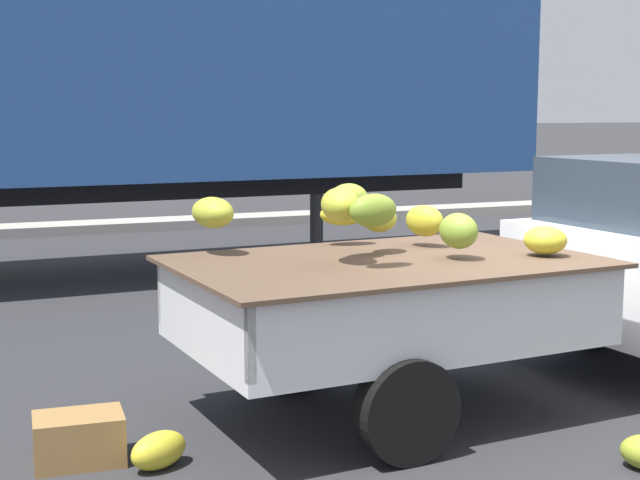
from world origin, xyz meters
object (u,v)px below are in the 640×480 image
(fallen_banana_bunch_near_tailgate, at_px, (159,450))
(produce_crate, at_px, (79,439))
(semi_trailer, at_px, (59,70))
(pickup_truck, at_px, (604,267))

(fallen_banana_bunch_near_tailgate, relative_size, produce_crate, 0.72)
(semi_trailer, bearing_deg, pickup_truck, -62.99)
(fallen_banana_bunch_near_tailgate, bearing_deg, semi_trailer, 87.79)
(pickup_truck, height_order, fallen_banana_bunch_near_tailgate, pickup_truck)
(semi_trailer, height_order, fallen_banana_bunch_near_tailgate, semi_trailer)
(semi_trailer, bearing_deg, produce_crate, -98.57)
(pickup_truck, relative_size, semi_trailer, 0.42)
(fallen_banana_bunch_near_tailgate, xyz_separation_m, produce_crate, (-0.42, 0.26, 0.04))
(semi_trailer, height_order, produce_crate, semi_trailer)
(produce_crate, bearing_deg, semi_trailer, 83.82)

